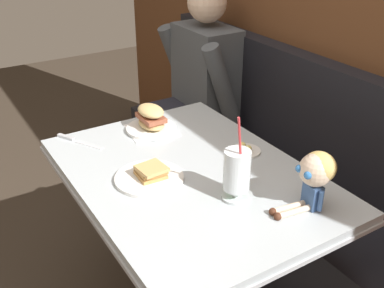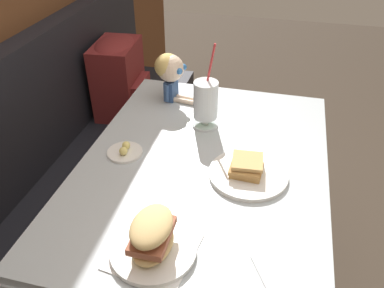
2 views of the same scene
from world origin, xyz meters
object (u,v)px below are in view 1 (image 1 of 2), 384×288
(milkshake_glass, at_px, (237,172))
(butter_saucer, at_px, (246,150))
(diner_patron, at_px, (200,78))
(butter_knife, at_px, (72,139))
(seated_doll, at_px, (316,173))
(sandwich_plate, at_px, (151,121))
(toast_plate, at_px, (150,176))

(milkshake_glass, distance_m, butter_saucer, 0.34)
(diner_patron, bearing_deg, milkshake_glass, -26.86)
(butter_knife, xyz_separation_m, seated_doll, (0.88, 0.51, 0.12))
(sandwich_plate, distance_m, seated_doll, 0.81)
(butter_knife, xyz_separation_m, diner_patron, (-0.35, 0.87, -0.00))
(toast_plate, bearing_deg, butter_knife, -163.35)
(butter_saucer, bearing_deg, sandwich_plate, -148.71)
(toast_plate, bearing_deg, seated_doll, 41.41)
(sandwich_plate, relative_size, seated_doll, 1.01)
(butter_saucer, xyz_separation_m, butter_knife, (-0.47, -0.56, -0.00))
(sandwich_plate, xyz_separation_m, seated_doll, (0.78, 0.18, 0.08))
(milkshake_glass, distance_m, diner_patron, 1.19)
(toast_plate, bearing_deg, sandwich_plate, 151.79)
(toast_plate, xyz_separation_m, sandwich_plate, (-0.36, 0.19, 0.03))
(milkshake_glass, bearing_deg, butter_knife, -155.12)
(seated_doll, height_order, diner_patron, diner_patron)
(diner_patron, bearing_deg, sandwich_plate, -50.36)
(sandwich_plate, bearing_deg, diner_patron, 129.64)
(toast_plate, distance_m, sandwich_plate, 0.41)
(toast_plate, distance_m, butter_knife, 0.47)
(milkshake_glass, xyz_separation_m, diner_patron, (-1.06, 0.54, -0.10))
(sandwich_plate, distance_m, butter_knife, 0.34)
(sandwich_plate, relative_size, butter_saucer, 1.89)
(butter_saucer, bearing_deg, seated_doll, -6.14)
(sandwich_plate, height_order, seated_doll, seated_doll)
(sandwich_plate, distance_m, diner_patron, 0.70)
(toast_plate, height_order, sandwich_plate, sandwich_plate)
(seated_doll, bearing_deg, butter_saucer, 173.86)
(milkshake_glass, distance_m, butter_knife, 0.79)
(toast_plate, relative_size, milkshake_glass, 0.79)
(sandwich_plate, height_order, butter_knife, sandwich_plate)
(sandwich_plate, xyz_separation_m, butter_saucer, (0.37, 0.23, -0.04))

